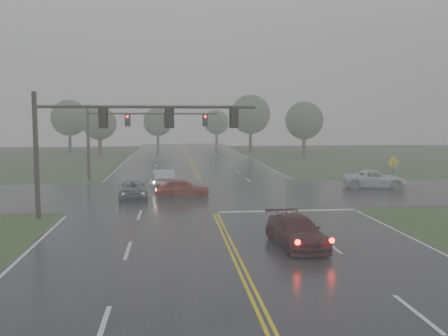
{
  "coord_description": "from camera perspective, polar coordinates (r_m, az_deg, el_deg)",
  "views": [
    {
      "loc": [
        -2.58,
        -15.37,
        5.67
      ],
      "look_at": [
        0.73,
        16.0,
        2.57
      ],
      "focal_mm": 40.0,
      "sensor_mm": 36.0,
      "label": 1
    }
  ],
  "objects": [
    {
      "name": "main_road",
      "position": [
        35.92,
        -1.83,
        -3.47
      ],
      "size": [
        18.0,
        160.0,
        0.02
      ],
      "primitive_type": "cube",
      "color": "black",
      "rests_on": "ground"
    },
    {
      "name": "signal_gantry_near",
      "position": [
        29.3,
        -13.4,
        4.27
      ],
      "size": [
        12.67,
        0.32,
        7.22
      ],
      "color": "black",
      "rests_on": "ground"
    },
    {
      "name": "tree_nw_a",
      "position": [
        79.29,
        -14.06,
        4.99
      ],
      "size": [
        5.23,
        5.23,
        7.68
      ],
      "color": "#312720",
      "rests_on": "ground"
    },
    {
      "name": "tree_n_far",
      "position": [
        104.94,
        -0.87,
        5.23
      ],
      "size": [
        5.17,
        5.17,
        7.59
      ],
      "color": "#312720",
      "rests_on": "ground"
    },
    {
      "name": "sedan_silver",
      "position": [
        41.45,
        -6.88,
        -2.29
      ],
      "size": [
        1.86,
        4.74,
        1.54
      ],
      "primitive_type": "imported",
      "rotation": [
        0.0,
        0.0,
        3.19
      ],
      "color": "#B2B4BA",
      "rests_on": "ground"
    },
    {
      "name": "tree_n_mid",
      "position": [
        94.45,
        -7.59,
        5.23
      ],
      "size": [
        5.31,
        5.31,
        7.79
      ],
      "color": "#312720",
      "rests_on": "ground"
    },
    {
      "name": "sedan_maroon",
      "position": [
        22.7,
        8.24,
        -8.9
      ],
      "size": [
        2.31,
        4.78,
        1.34
      ],
      "primitive_type": "imported",
      "rotation": [
        0.0,
        0.0,
        0.09
      ],
      "color": "black",
      "rests_on": "ground"
    },
    {
      "name": "sedan_red",
      "position": [
        36.39,
        -4.75,
        -3.37
      ],
      "size": [
        4.03,
        1.93,
        1.33
      ],
      "primitive_type": "imported",
      "rotation": [
        0.0,
        0.0,
        1.48
      ],
      "color": "maroon",
      "rests_on": "ground"
    },
    {
      "name": "car_grey",
      "position": [
        37.04,
        -10.34,
        -3.28
      ],
      "size": [
        2.39,
        4.55,
        1.22
      ],
      "primitive_type": "imported",
      "rotation": [
        0.0,
        0.0,
        3.23
      ],
      "color": "slate",
      "rests_on": "ground"
    },
    {
      "name": "tree_ne_a",
      "position": [
        85.15,
        3.05,
        6.14
      ],
      "size": [
        6.7,
        6.7,
        9.83
      ],
      "color": "#312720",
      "rests_on": "ground"
    },
    {
      "name": "ground",
      "position": [
        16.59,
        3.4,
        -14.38
      ],
      "size": [
        180.0,
        180.0,
        0.0
      ],
      "primitive_type": "plane",
      "color": "#2A441D",
      "rests_on": "ground"
    },
    {
      "name": "tree_e_near",
      "position": [
        75.21,
        9.16,
        5.37
      ],
      "size": [
        5.64,
        5.64,
        8.29
      ],
      "color": "#312720",
      "rests_on": "ground"
    },
    {
      "name": "sign_diamond_east",
      "position": [
        43.03,
        18.77,
        0.22
      ],
      "size": [
        1.13,
        0.22,
        2.74
      ],
      "rotation": [
        0.0,
        0.0,
        0.16
      ],
      "color": "black",
      "rests_on": "ground"
    },
    {
      "name": "stop_bar",
      "position": [
        31.12,
        7.26,
        -4.93
      ],
      "size": [
        8.5,
        0.5,
        0.01
      ],
      "primitive_type": "cube",
      "color": "silver",
      "rests_on": "ground"
    },
    {
      "name": "tree_nw_b",
      "position": [
        87.92,
        -17.26,
        5.49
      ],
      "size": [
        6.07,
        6.07,
        8.92
      ],
      "color": "#312720",
      "rests_on": "ground"
    },
    {
      "name": "cross_street",
      "position": [
        37.89,
        -2.05,
        -3.0
      ],
      "size": [
        120.0,
        14.0,
        0.02
      ],
      "primitive_type": "cube",
      "color": "black",
      "rests_on": "ground"
    },
    {
      "name": "pickup_white",
      "position": [
        43.06,
        16.84,
        -2.2
      ],
      "size": [
        5.6,
        3.47,
        1.45
      ],
      "primitive_type": "imported",
      "rotation": [
        0.0,
        0.0,
        1.35
      ],
      "color": "silver",
      "rests_on": "ground"
    },
    {
      "name": "signal_gantry_far",
      "position": [
        47.06,
        -10.81,
        4.58
      ],
      "size": [
        12.12,
        0.35,
        7.0
      ],
      "color": "black",
      "rests_on": "ground"
    }
  ]
}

